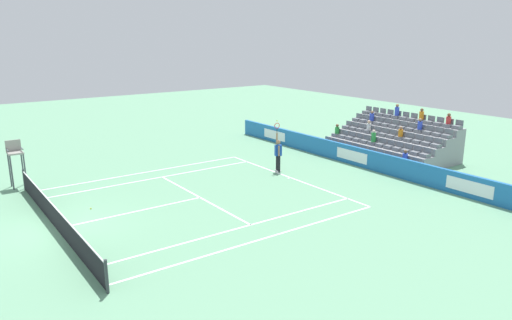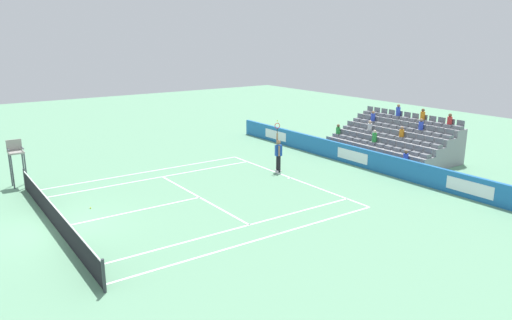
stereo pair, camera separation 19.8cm
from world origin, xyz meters
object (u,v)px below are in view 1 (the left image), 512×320
(tennis_player, at_px, (278,154))
(umpire_chair, at_px, (15,157))
(tennis_net, at_px, (55,217))
(loose_tennis_ball, at_px, (91,208))

(tennis_player, bearing_deg, umpire_chair, 66.28)
(tennis_net, height_order, umpire_chair, umpire_chair)
(tennis_net, xyz_separation_m, loose_tennis_ball, (1.41, -1.77, -0.46))
(tennis_net, relative_size, umpire_chair, 5.12)
(umpire_chair, relative_size, loose_tennis_ball, 34.41)
(umpire_chair, xyz_separation_m, loose_tennis_ball, (-5.35, -1.91, -1.49))
(tennis_player, xyz_separation_m, umpire_chair, (5.38, 12.25, 0.53))
(tennis_net, bearing_deg, tennis_player, -83.51)
(loose_tennis_ball, bearing_deg, tennis_net, 128.57)
(umpire_chair, bearing_deg, tennis_player, -113.72)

